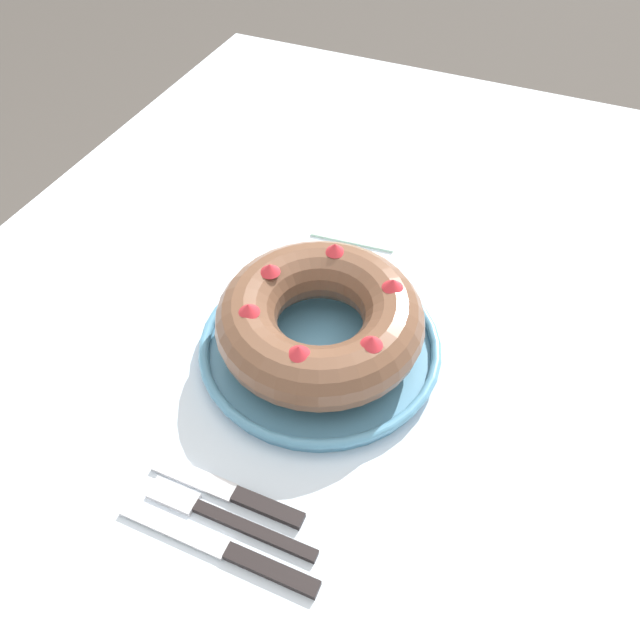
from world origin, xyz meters
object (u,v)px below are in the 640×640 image
Objects in this scene: serving_dish at (320,346)px; fork at (218,515)px; bundt_cake at (320,320)px; napkin at (367,208)px; cake_knife at (237,495)px; serving_knife at (230,552)px.

serving_dish reaches higher than fork.
serving_dish is 0.23m from fork.
bundt_cake reaches higher than serving_dish.
bundt_cake is at bearing -170.88° from napkin.
bundt_cake is 0.30m from napkin.
fork is (-0.23, 0.01, -0.01)m from serving_dish.
serving_dish is at bearing 1.28° from cake_knife.
serving_knife is 1.24× the size of cake_knife.
cake_knife reaches higher than fork.
napkin is (0.52, 0.04, -0.00)m from fork.
napkin is (0.50, 0.04, -0.00)m from cake_knife.
serving_dish is 0.26m from serving_knife.
fork is at bearing 177.64° from serving_dish.
fork is 0.52m from napkin.
napkin is (0.29, 0.05, -0.01)m from serving_dish.
serving_dish is 1.65× the size of napkin.
cake_knife is (-0.21, 0.00, -0.06)m from bundt_cake.
serving_dish is 1.20× the size of bundt_cake.
fork is at bearing 177.64° from bundt_cake.
cake_knife is at bearing 17.35° from serving_knife.
cake_knife is 0.97× the size of napkin.
serving_dish reaches higher than serving_knife.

